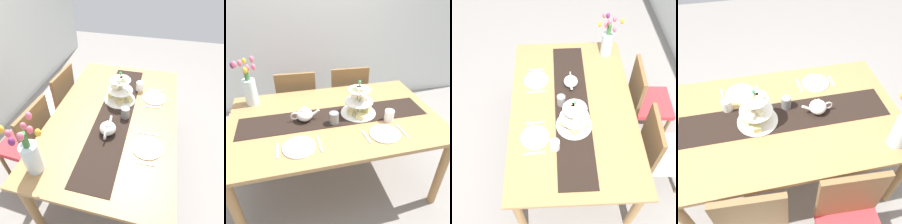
{
  "view_description": "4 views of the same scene",
  "coord_description": "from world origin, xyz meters",
  "views": [
    {
      "loc": [
        -1.33,
        -0.3,
        1.95
      ],
      "look_at": [
        -0.07,
        0.01,
        0.83
      ],
      "focal_mm": 32.32,
      "sensor_mm": 36.0,
      "label": 1
    },
    {
      "loc": [
        -0.33,
        -1.49,
        1.78
      ],
      "look_at": [
        0.04,
        0.02,
        0.79
      ],
      "focal_mm": 34.82,
      "sensor_mm": 36.0,
      "label": 2
    },
    {
      "loc": [
        1.48,
        -0.14,
        2.6
      ],
      "look_at": [
        0.09,
        -0.08,
        0.8
      ],
      "focal_mm": 43.02,
      "sensor_mm": 36.0,
      "label": 3
    },
    {
      "loc": [
        0.22,
        1.2,
        2.14
      ],
      "look_at": [
        -0.03,
        0.01,
        0.81
      ],
      "focal_mm": 39.44,
      "sensor_mm": 36.0,
      "label": 4
    }
  ],
  "objects": [
    {
      "name": "tiered_cake_stand",
      "position": [
        0.21,
        -0.0,
        0.85
      ],
      "size": [
        0.3,
        0.3,
        0.3
      ],
      "color": "beige",
      "rests_on": "table_runner"
    },
    {
      "name": "mug_grey",
      "position": [
        -0.03,
        -0.1,
        0.81
      ],
      "size": [
        0.08,
        0.08,
        0.09
      ],
      "primitive_type": "cylinder",
      "color": "slate",
      "rests_on": "table_runner"
    },
    {
      "name": "dinner_plate_left",
      "position": [
        -0.33,
        -0.32,
        0.76
      ],
      "size": [
        0.23,
        0.23,
        0.01
      ],
      "primitive_type": "cylinder",
      "color": "white",
      "rests_on": "dining_table"
    },
    {
      "name": "knife_left",
      "position": [
        -0.18,
        -0.32,
        0.76
      ],
      "size": [
        0.02,
        0.17,
        0.01
      ],
      "primitive_type": "cube",
      "rotation": [
        0.0,
        0.0,
        0.03
      ],
      "color": "silver",
      "rests_on": "dining_table"
    },
    {
      "name": "fork_right",
      "position": [
        0.17,
        -0.32,
        0.76
      ],
      "size": [
        0.03,
        0.15,
        0.01
      ],
      "primitive_type": "cube",
      "rotation": [
        0.0,
        0.0,
        0.09
      ],
      "color": "silver",
      "rests_on": "dining_table"
    },
    {
      "name": "fork_left",
      "position": [
        -0.47,
        -0.32,
        0.76
      ],
      "size": [
        0.02,
        0.15,
        0.01
      ],
      "primitive_type": "cube",
      "rotation": [
        0.0,
        0.0,
        -0.01
      ],
      "color": "silver",
      "rests_on": "dining_table"
    },
    {
      "name": "dinner_plate_right",
      "position": [
        0.31,
        -0.32,
        0.76
      ],
      "size": [
        0.23,
        0.23,
        0.01
      ],
      "primitive_type": "cylinder",
      "color": "white",
      "rests_on": "dining_table"
    },
    {
      "name": "knife_right",
      "position": [
        0.46,
        -0.32,
        0.76
      ],
      "size": [
        0.03,
        0.17,
        0.01
      ],
      "primitive_type": "cube",
      "rotation": [
        0.0,
        0.0,
        0.08
      ],
      "color": "silver",
      "rests_on": "dining_table"
    },
    {
      "name": "ground_plane",
      "position": [
        0.0,
        0.0,
        0.0
      ],
      "size": [
        8.0,
        8.0,
        0.0
      ],
      "primitive_type": "plane",
      "color": "gray"
    },
    {
      "name": "dining_table",
      "position": [
        0.0,
        0.0,
        0.67
      ],
      "size": [
        1.74,
        1.08,
        0.76
      ],
      "color": "#A37747",
      "rests_on": "ground_plane"
    },
    {
      "name": "mug_white_text",
      "position": [
        0.42,
        -0.16,
        0.81
      ],
      "size": [
        0.08,
        0.08,
        0.09
      ],
      "primitive_type": "cylinder",
      "color": "white",
      "rests_on": "dining_table"
    },
    {
      "name": "table_runner",
      "position": [
        0.0,
        -0.01,
        0.76
      ],
      "size": [
        1.56,
        0.3,
        0.0
      ],
      "primitive_type": "cube",
      "color": "black",
      "rests_on": "dining_table"
    },
    {
      "name": "teapot",
      "position": [
        -0.25,
        0.0,
        0.82
      ],
      "size": [
        0.24,
        0.13,
        0.14
      ],
      "color": "white",
      "rests_on": "table_runner"
    }
  ]
}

